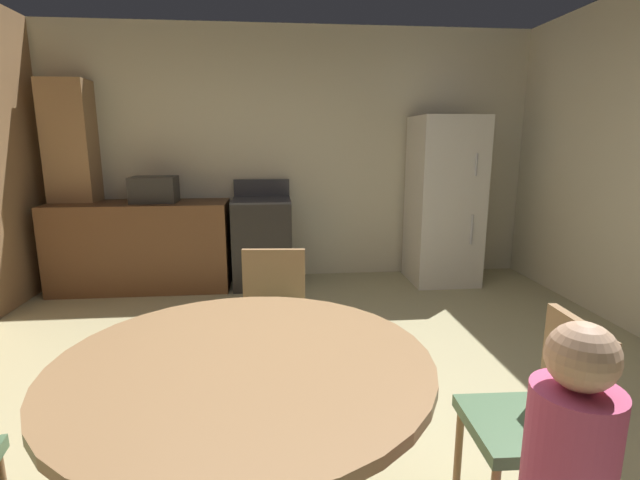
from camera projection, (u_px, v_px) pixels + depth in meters
ground_plane at (323, 443)px, 2.36m from camera, size 14.00×14.00×0.00m
wall_back at (293, 156)px, 5.13m from camera, size 5.53×0.12×2.70m
kitchen_counter at (142, 246)px, 4.77m from camera, size 1.76×0.60×0.90m
pantry_column at (76, 187)px, 4.76m from camera, size 0.44×0.36×2.10m
oven_range at (262, 242)px, 4.89m from camera, size 0.60×0.60×1.10m
refrigerator at (444, 201)px, 4.94m from camera, size 0.68×0.68×1.76m
microwave at (154, 189)px, 4.67m from camera, size 0.44×0.32×0.26m
dining_table at (245, 397)px, 1.66m from camera, size 1.33×1.33×0.76m
chair_east at (540, 414)px, 1.75m from camera, size 0.42×0.42×0.87m
chair_north at (273, 314)px, 2.76m from camera, size 0.43×0.43×0.87m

